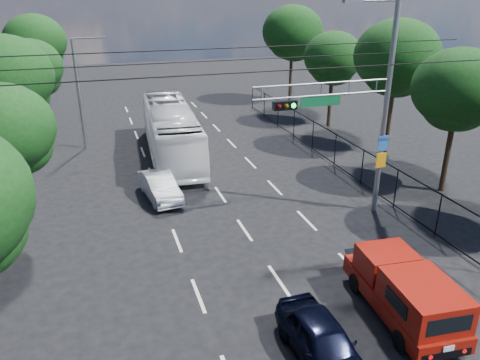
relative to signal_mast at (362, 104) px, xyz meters
name	(u,v)px	position (x,y,z in m)	size (l,w,h in m)	color
ground	(331,357)	(-5.28, -7.99, -5.24)	(120.00, 120.00, 0.00)	black
lane_markings	(211,180)	(-5.28, 6.01, -5.24)	(6.12, 38.00, 0.01)	beige
signal_mast	(362,104)	(0.00, 0.00, 0.00)	(6.43, 0.39, 9.50)	slate
streetlight_left	(81,89)	(-11.62, 14.01, -1.30)	(2.09, 0.22, 7.08)	slate
utility_wires	(239,59)	(-5.28, 0.84, 1.99)	(22.00, 5.04, 0.74)	black
fence_right	(351,159)	(2.32, 4.18, -4.21)	(0.06, 34.03, 2.00)	black
tree_right_b	(458,95)	(5.93, 1.03, -0.19)	(4.50, 4.50, 7.31)	black
tree_right_c	(396,62)	(6.53, 7.03, 0.49)	(5.10, 5.10, 8.29)	black
tree_right_d	(333,61)	(6.13, 14.03, -0.39)	(4.32, 4.32, 7.02)	black
tree_right_e	(292,36)	(6.33, 22.03, 0.69)	(5.28, 5.28, 8.58)	black
tree_left_b	(2,136)	(-14.47, 2.03, -0.66)	(4.08, 4.08, 6.63)	black
tree_left_c	(6,83)	(-15.07, 9.03, 0.15)	(4.80, 4.80, 7.80)	black
tree_left_d	(31,71)	(-14.67, 17.03, -0.52)	(4.20, 4.20, 6.83)	black
tree_left_e	(36,45)	(-14.87, 25.03, 0.29)	(4.92, 4.92, 7.99)	black
red_pickup	(404,290)	(-2.28, -7.05, -4.25)	(2.23, 5.15, 1.87)	black
navy_hatchback	(323,343)	(-5.63, -8.05, -4.58)	(1.57, 3.91, 1.33)	black
white_bus	(171,131)	(-6.59, 10.71, -3.63)	(2.71, 11.58, 3.23)	white
white_van	(160,187)	(-8.28, 4.51, -4.61)	(1.34, 3.84, 1.27)	silver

